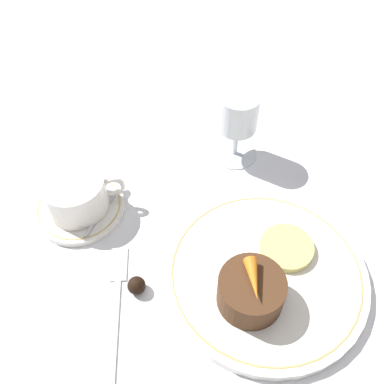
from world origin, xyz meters
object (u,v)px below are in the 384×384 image
Objects in this scene: fork at (117,295)px; dessert_cake at (251,291)px; coffee_cup at (75,193)px; dinner_plate at (265,274)px; wine_glass at (238,117)px.

fork is 0.17m from dessert_cake.
coffee_cup is 0.28m from dessert_cake.
dessert_cake is (-0.03, -0.03, 0.03)m from dinner_plate.
coffee_cup is at bearing 136.05° from dessert_cake.
dinner_plate is at bearing -94.76° from wine_glass.
fork is 2.27× the size of dessert_cake.
dinner_plate is 1.43× the size of fork.
wine_glass is at bearing 45.35° from fork.
wine_glass reaches higher than dessert_cake.
dessert_cake reaches higher than fork.
dessert_cake is (0.20, -0.19, -0.00)m from coffee_cup.
dinner_plate is 3.24× the size of dessert_cake.
coffee_cup is 0.16m from fork.
dinner_plate is at bearing -34.68° from coffee_cup.
dessert_cake is at bearing -15.35° from fork.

